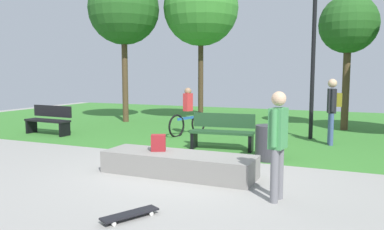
# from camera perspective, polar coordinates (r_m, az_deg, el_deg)

# --- Properties ---
(ground_plane) EXTENTS (28.00, 28.00, 0.00)m
(ground_plane) POSITION_cam_1_polar(r_m,az_deg,el_deg) (7.51, -1.58, -8.52)
(ground_plane) COLOR gray
(grass_lawn) EXTENTS (26.60, 12.73, 0.01)m
(grass_lawn) POSITION_cam_1_polar(r_m,az_deg,el_deg) (14.68, 10.97, -1.37)
(grass_lawn) COLOR #387A2D
(grass_lawn) RESTS_ON ground_plane
(concrete_ledge) EXTENTS (2.95, 0.89, 0.42)m
(concrete_ledge) POSITION_cam_1_polar(r_m,az_deg,el_deg) (7.21, -2.08, -7.44)
(concrete_ledge) COLOR gray
(concrete_ledge) RESTS_ON ground_plane
(backpack_on_ledge) EXTENTS (0.34, 0.30, 0.32)m
(backpack_on_ledge) POSITION_cam_1_polar(r_m,az_deg,el_deg) (7.38, -5.12, -4.22)
(backpack_on_ledge) COLOR maroon
(backpack_on_ledge) RESTS_ON concrete_ledge
(skater_performing_trick) EXTENTS (0.25, 0.43, 1.66)m
(skater_performing_trick) POSITION_cam_1_polar(r_m,az_deg,el_deg) (5.75, 12.89, -3.38)
(skater_performing_trick) COLOR slate
(skater_performing_trick) RESTS_ON ground_plane
(skateboard_by_ledge) EXTENTS (0.55, 0.80, 0.08)m
(skateboard_by_ledge) POSITION_cam_1_polar(r_m,az_deg,el_deg) (5.21, -9.38, -14.61)
(skateboard_by_ledge) COLOR black
(skateboard_by_ledge) RESTS_ON ground_plane
(park_bench_far_right) EXTENTS (1.63, 0.58, 0.91)m
(park_bench_far_right) POSITION_cam_1_polar(r_m,az_deg,el_deg) (12.79, -20.86, -0.62)
(park_bench_far_right) COLOR black
(park_bench_far_right) RESTS_ON ground_plane
(park_bench_near_path) EXTENTS (1.64, 0.62, 0.91)m
(park_bench_near_path) POSITION_cam_1_polar(r_m,az_deg,el_deg) (9.58, 4.65, -2.39)
(park_bench_near_path) COLOR #1E4223
(park_bench_near_path) RESTS_ON ground_plane
(tree_young_birch) EXTENTS (1.94, 1.94, 4.55)m
(tree_young_birch) POSITION_cam_1_polar(r_m,az_deg,el_deg) (13.93, 22.64, 12.42)
(tree_young_birch) COLOR #4C3823
(tree_young_birch) RESTS_ON grass_lawn
(tree_broad_elm) EXTENTS (2.94, 2.94, 5.96)m
(tree_broad_elm) POSITION_cam_1_polar(r_m,az_deg,el_deg) (15.34, 1.35, 15.84)
(tree_broad_elm) COLOR #42301E
(tree_broad_elm) RESTS_ON grass_lawn
(tree_leaning_ash) EXTENTS (2.78, 2.78, 5.85)m
(tree_leaning_ash) POSITION_cam_1_polar(r_m,az_deg,el_deg) (15.53, -10.32, 15.46)
(tree_leaning_ash) COLOR #4C3823
(tree_leaning_ash) RESTS_ON grass_lawn
(lamp_post) EXTENTS (0.28, 0.28, 4.79)m
(lamp_post) POSITION_cam_1_polar(r_m,az_deg,el_deg) (11.59, 17.98, 10.64)
(lamp_post) COLOR black
(lamp_post) RESTS_ON ground_plane
(trash_bin) EXTENTS (0.58, 0.58, 0.79)m
(trash_bin) POSITION_cam_1_polar(r_m,az_deg,el_deg) (8.53, 11.50, -4.16)
(trash_bin) COLOR #333338
(trash_bin) RESTS_ON ground_plane
(pedestrian_with_backpack) EXTENTS (0.39, 0.42, 1.79)m
(pedestrian_with_backpack) POSITION_cam_1_polar(r_m,az_deg,el_deg) (10.77, 20.53, 1.40)
(pedestrian_with_backpack) COLOR #3F5184
(pedestrian_with_backpack) RESTS_ON ground_plane
(cyclist_on_bicycle) EXTENTS (0.55, 1.77, 1.52)m
(cyclist_on_bicycle) POSITION_cam_1_polar(r_m,az_deg,el_deg) (11.90, -0.61, 0.05)
(cyclist_on_bicycle) COLOR black
(cyclist_on_bicycle) RESTS_ON ground_plane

